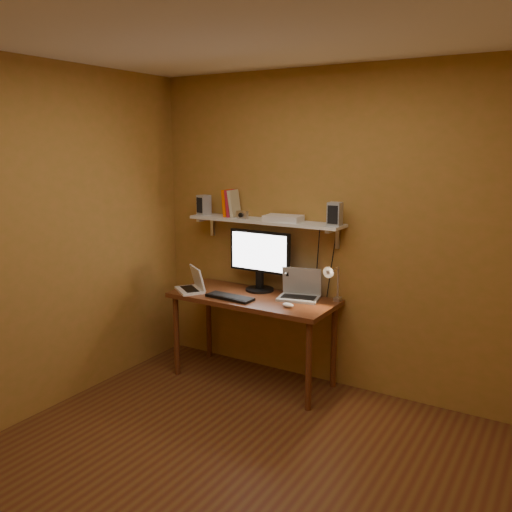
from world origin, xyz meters
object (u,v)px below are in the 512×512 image
Objects in this scene: shelf_camera at (242,215)px; netbook at (193,284)px; monitor at (260,257)px; wall_shelf at (265,221)px; keyboard at (230,297)px; router at (283,218)px; desk at (253,306)px; desk_lamp at (333,279)px; speaker_right at (335,214)px; mouse at (288,305)px; laptop at (300,290)px; speaker_left at (204,205)px.

netbook is at bearing -142.72° from shelf_camera.
monitor is 5.12× the size of shelf_camera.
wall_shelf is 0.83m from netbook.
router is (0.31, 0.34, 0.64)m from keyboard.
monitor is (-0.05, 0.18, 0.38)m from desk.
monitor is 0.62m from netbook.
monitor is 1.55× the size of desk_lamp.
desk is 4.04× the size of netbook.
shelf_camera is at bearing 144.47° from desk.
speaker_right is (1.17, 0.30, 0.66)m from netbook.
desk is 1.04m from speaker_right.
desk is at bearing -75.56° from monitor.
desk_lamp is 0.51m from speaker_right.
mouse is (0.93, -0.00, -0.04)m from netbook.
desk is 0.78m from shelf_camera.
netbook is at bearing -149.30° from wall_shelf.
speaker_left is at bearing 165.25° from laptop.
laptop is at bearing 106.07° from mouse.
keyboard is 0.86m from desk_lamp.
shelf_camera reaches higher than keyboard.
speaker_left reaches higher than desk.
netbook is 0.74m from speaker_left.
router reaches higher than wall_shelf.
desk_lamp is (0.26, 0.25, 0.19)m from mouse.
router reaches higher than desk_lamp.
netbook reaches higher than keyboard.
shelf_camera is (0.34, 0.26, 0.60)m from netbook.
wall_shelf reaches higher than monitor.
shelf_camera reaches higher than router.
monitor is at bearing 67.62° from netbook.
wall_shelf is 7.97× the size of speaker_left.
desk is 14.38× the size of mouse.
wall_shelf reaches higher than desk_lamp.
netbook is at bearing -168.22° from desk_lamp.
speaker_left reaches higher than router.
desk is 0.22m from keyboard.
speaker_left is at bearing 174.97° from speaker_right.
monitor is at bearing 175.22° from desk_lamp.
router is at bearing 58.25° from netbook.
mouse is at bearing -23.93° from shelf_camera.
monitor is 1.57× the size of laptop.
desk_lamp is at bearing 47.16° from netbook.
desk_lamp is 3.30× the size of shelf_camera.
desk_lamp is 1.24× the size of router.
wall_shelf is at bearing 73.30° from keyboard.
router is (0.38, 0.04, -0.01)m from shelf_camera.
wall_shelf reaches higher than desk.
keyboard is 0.53m from mouse.
monitor is at bearing 103.81° from desk.
shelf_camera is at bearing -173.50° from router.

